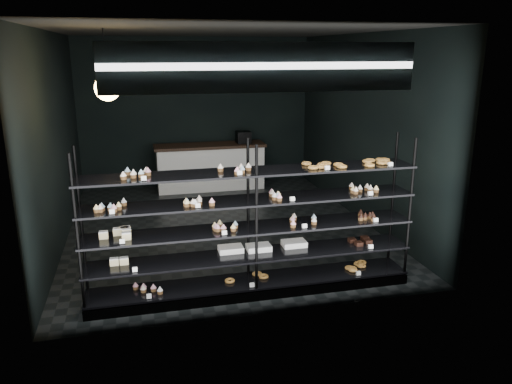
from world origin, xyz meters
TOP-DOWN VIEW (x-y plane):
  - room at (0.00, 0.00)m, footprint 5.01×6.01m
  - display_shelf at (-0.05, -2.45)m, footprint 4.00×0.50m
  - signage at (0.00, -2.93)m, footprint 3.30×0.05m
  - pendant_lamp at (-1.63, -1.24)m, footprint 0.32×0.32m
  - service_counter at (0.21, 2.50)m, footprint 2.36×0.65m

SIDE VIEW (x-z plane):
  - service_counter at x=0.21m, z-range -0.11..1.12m
  - display_shelf at x=-0.05m, z-range -0.33..1.58m
  - room at x=0.00m, z-range 0.00..3.20m
  - pendant_lamp at x=-1.63m, z-range 2.01..2.90m
  - signage at x=0.00m, z-range 2.50..3.00m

